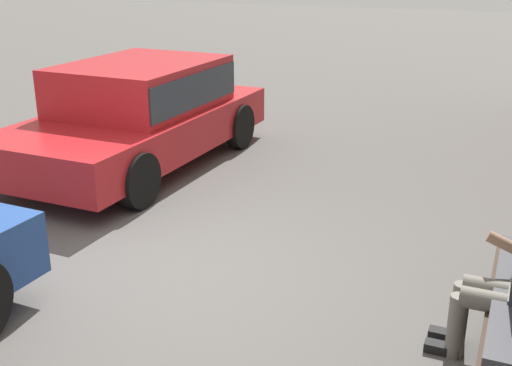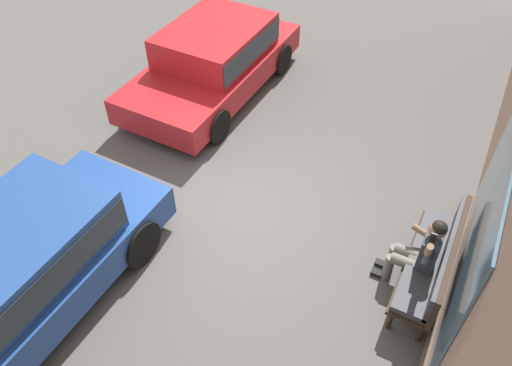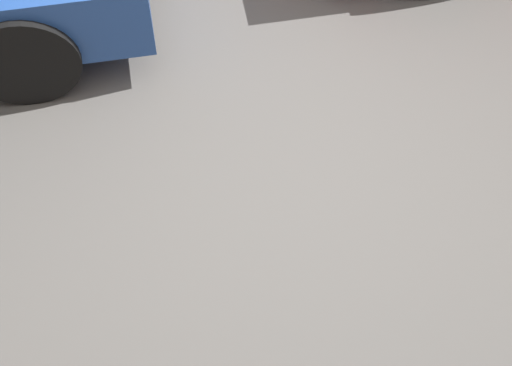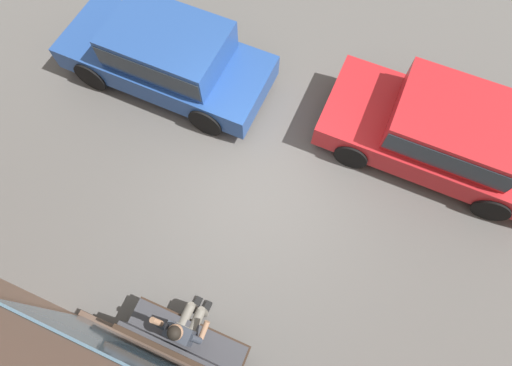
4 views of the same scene
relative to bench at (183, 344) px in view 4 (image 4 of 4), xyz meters
The scene contains 5 objects.
ground_plane 2.95m from the bench, 89.48° to the right, with size 60.00×60.00×0.00m, color #565451.
bench is the anchor object (origin of this frame).
person_on_phone 0.27m from the bench, 74.67° to the right, with size 0.73×0.74×1.31m.
parked_car_near 5.71m from the bench, 118.86° to the right, with size 4.19×2.02×1.36m.
parked_car_mid 5.29m from the bench, 60.11° to the right, with size 4.26×1.90×1.41m.
Camera 4 is at (-1.08, 2.60, 6.93)m, focal length 28.00 mm.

